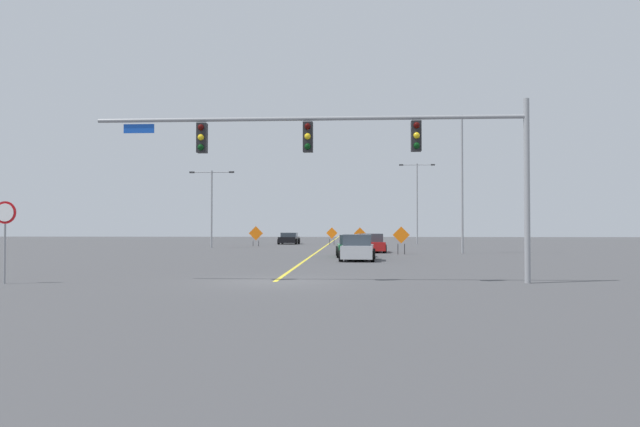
{
  "coord_description": "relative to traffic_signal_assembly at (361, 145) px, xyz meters",
  "views": [
    {
      "loc": [
        2.72,
        -20.23,
        1.92
      ],
      "look_at": [
        -0.29,
        33.16,
        3.13
      ],
      "focal_mm": 32.8,
      "sensor_mm": 36.0,
      "label": 1
    }
  ],
  "objects": [
    {
      "name": "ground",
      "position": [
        -3.0,
        0.02,
        -4.76
      ],
      "size": [
        179.53,
        179.53,
        0.0
      ],
      "primitive_type": "plane",
      "color": "#444447"
    },
    {
      "name": "road_centre_stripe",
      "position": [
        -3.0,
        49.88,
        -4.75
      ],
      "size": [
        0.16,
        99.74,
        0.01
      ],
      "color": "yellow",
      "rests_on": "ground"
    },
    {
      "name": "traffic_signal_assembly",
      "position": [
        0.0,
        0.0,
        0.0
      ],
      "size": [
        15.08,
        0.44,
        6.31
      ],
      "color": "gray",
      "rests_on": "ground"
    },
    {
      "name": "stop_sign",
      "position": [
        -11.99,
        -1.16,
        -2.8
      ],
      "size": [
        0.76,
        0.07,
        2.78
      ],
      "color": "gray",
      "rests_on": "ground"
    },
    {
      "name": "street_lamp_far_right",
      "position": [
        7.58,
        22.23,
        1.08
      ],
      "size": [
        4.25,
        0.24,
        9.99
      ],
      "color": "gray",
      "rests_on": "ground"
    },
    {
      "name": "street_lamp_near_left",
      "position": [
        6.85,
        45.05,
        0.51
      ],
      "size": [
        3.94,
        0.24,
        8.95
      ],
      "color": "gray",
      "rests_on": "ground"
    },
    {
      "name": "street_lamp_far_left",
      "position": [
        -13.14,
        32.31,
        -0.47
      ],
      "size": [
        4.1,
        0.24,
        7.04
      ],
      "color": "gray",
      "rests_on": "ground"
    },
    {
      "name": "construction_sign_right_lane",
      "position": [
        -2.51,
        41.88,
        -3.6
      ],
      "size": [
        1.21,
        0.22,
        1.85
      ],
      "color": "orange",
      "rests_on": "ground"
    },
    {
      "name": "construction_sign_median_far",
      "position": [
        0.37,
        33.56,
        -3.58
      ],
      "size": [
        1.13,
        0.07,
        1.86
      ],
      "color": "orange",
      "rests_on": "ground"
    },
    {
      "name": "construction_sign_right_shoulder",
      "position": [
        -9.81,
        36.77,
        -3.55
      ],
      "size": [
        1.41,
        0.08,
        1.98
      ],
      "color": "orange",
      "rests_on": "ground"
    },
    {
      "name": "construction_sign_median_near",
      "position": [
        3.08,
        20.63,
        -3.53
      ],
      "size": [
        1.18,
        0.2,
        1.94
      ],
      "color": "orange",
      "rests_on": "ground"
    },
    {
      "name": "car_black_passing",
      "position": [
        -7.33,
        44.09,
        -4.17
      ],
      "size": [
        2.19,
        3.88,
        1.26
      ],
      "color": "black",
      "rests_on": "ground"
    },
    {
      "name": "car_green_mid",
      "position": [
        -0.32,
        17.24,
        -4.12
      ],
      "size": [
        2.21,
        4.03,
        1.4
      ],
      "color": "#196B38",
      "rests_on": "ground"
    },
    {
      "name": "car_red_far",
      "position": [
        1.0,
        24.03,
        -4.1
      ],
      "size": [
        2.34,
        4.68,
        1.4
      ],
      "color": "red",
      "rests_on": "ground"
    },
    {
      "name": "car_silver_distant",
      "position": [
        -0.0,
        13.01,
        -4.08
      ],
      "size": [
        2.11,
        3.95,
        1.49
      ],
      "color": "#B7BABF",
      "rests_on": "ground"
    }
  ]
}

